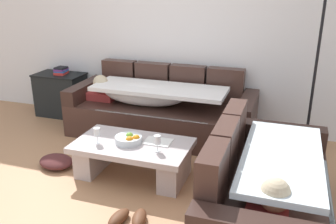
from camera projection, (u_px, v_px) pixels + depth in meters
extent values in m
plane|color=#B07D55|center=(84.00, 194.00, 3.58)|extent=(14.00, 14.00, 0.00)
cube|color=white|center=(159.00, 27.00, 5.03)|extent=(9.00, 0.10, 2.70)
cube|color=#422A23|center=(161.00, 120.00, 4.87)|extent=(2.40, 0.92, 0.42)
cube|color=#422A23|center=(120.00, 76.00, 5.28)|extent=(0.48, 0.16, 0.46)
cube|color=#422A23|center=(153.00, 79.00, 5.13)|extent=(0.48, 0.16, 0.46)
cube|color=#422A23|center=(188.00, 82.00, 4.98)|extent=(0.48, 0.16, 0.46)
cube|color=#422A23|center=(225.00, 86.00, 4.82)|extent=(0.48, 0.16, 0.46)
cube|color=#35211C|center=(86.00, 90.00, 5.09)|extent=(0.18, 0.92, 0.20)
cube|color=#35211C|center=(248.00, 107.00, 4.43)|extent=(0.18, 0.92, 0.20)
cube|color=#B23838|center=(103.00, 95.00, 5.02)|extent=(0.36, 0.28, 0.11)
sphere|color=tan|center=(101.00, 85.00, 4.93)|extent=(0.21, 0.21, 0.21)
sphere|color=#CCB793|center=(101.00, 82.00, 4.92)|extent=(0.20, 0.20, 0.20)
ellipsoid|color=white|center=(144.00, 94.00, 4.77)|extent=(1.10, 0.44, 0.28)
cube|color=white|center=(159.00, 89.00, 4.65)|extent=(1.70, 0.60, 0.05)
cube|color=white|center=(149.00, 131.00, 4.47)|extent=(1.44, 0.04, 0.38)
cube|color=#422A23|center=(267.00, 205.00, 3.05)|extent=(0.92, 1.80, 0.42)
cube|color=#422A23|center=(212.00, 179.00, 2.59)|extent=(0.16, 0.45, 0.46)
cube|color=#422A23|center=(225.00, 151.00, 3.02)|extent=(0.16, 0.45, 0.46)
cube|color=#422A23|center=(234.00, 129.00, 3.44)|extent=(0.16, 0.45, 0.46)
cube|color=#35211C|center=(277.00, 134.00, 3.67)|extent=(0.92, 0.18, 0.20)
cube|color=#B23838|center=(266.00, 216.00, 2.48)|extent=(0.28, 0.36, 0.11)
sphere|color=#936B4C|center=(275.00, 196.00, 2.41)|extent=(0.21, 0.21, 0.21)
sphere|color=#CCB793|center=(275.00, 192.00, 2.40)|extent=(0.20, 0.20, 0.20)
ellipsoid|color=silver|center=(279.00, 164.00, 2.99)|extent=(0.44, 0.88, 0.28)
cube|color=silver|center=(282.00, 158.00, 2.88)|extent=(0.60, 1.32, 0.05)
cube|color=silver|center=(325.00, 213.00, 2.91)|extent=(0.04, 1.12, 0.38)
cube|color=#B9ADAE|center=(132.00, 146.00, 3.81)|extent=(1.20, 0.68, 0.06)
cube|color=#B9ADAE|center=(94.00, 156.00, 4.01)|extent=(0.20, 0.54, 0.32)
cube|color=#B9ADAE|center=(175.00, 169.00, 3.73)|extent=(0.20, 0.54, 0.32)
cylinder|color=silver|center=(128.00, 140.00, 3.79)|extent=(0.28, 0.28, 0.07)
sphere|color=orange|center=(136.00, 138.00, 3.75)|extent=(0.08, 0.08, 0.08)
sphere|color=orange|center=(130.00, 140.00, 3.72)|extent=(0.08, 0.08, 0.08)
sphere|color=#659E30|center=(130.00, 136.00, 3.81)|extent=(0.08, 0.08, 0.08)
cylinder|color=silver|center=(98.00, 143.00, 3.79)|extent=(0.06, 0.06, 0.01)
cylinder|color=silver|center=(97.00, 139.00, 3.78)|extent=(0.01, 0.01, 0.07)
cylinder|color=silver|center=(97.00, 132.00, 3.75)|extent=(0.07, 0.07, 0.08)
cylinder|color=silver|center=(157.00, 151.00, 3.61)|extent=(0.06, 0.06, 0.01)
cylinder|color=silver|center=(157.00, 147.00, 3.60)|extent=(0.01, 0.01, 0.07)
cylinder|color=silver|center=(157.00, 140.00, 3.57)|extent=(0.07, 0.07, 0.08)
cube|color=white|center=(158.00, 142.00, 3.81)|extent=(0.28, 0.22, 0.01)
cube|color=black|center=(61.00, 95.00, 5.56)|extent=(0.70, 0.42, 0.62)
cube|color=black|center=(59.00, 75.00, 5.45)|extent=(0.72, 0.44, 0.02)
cube|color=red|center=(61.00, 73.00, 5.44)|extent=(0.17, 0.22, 0.04)
cube|color=#2D569E|center=(61.00, 71.00, 5.42)|extent=(0.18, 0.20, 0.02)
cube|color=#72337F|center=(61.00, 69.00, 5.43)|extent=(0.15, 0.22, 0.02)
cube|color=black|center=(61.00, 68.00, 5.41)|extent=(0.15, 0.17, 0.03)
cylinder|color=black|center=(304.00, 152.00, 4.44)|extent=(0.28, 0.28, 0.02)
cylinder|color=black|center=(314.00, 78.00, 4.12)|extent=(0.03, 0.03, 1.80)
ellipsoid|color=#59331E|center=(119.00, 218.00, 3.16)|extent=(0.16, 0.29, 0.09)
ellipsoid|color=#59331E|center=(139.00, 218.00, 3.15)|extent=(0.17, 0.29, 0.09)
ellipsoid|color=#4C2323|center=(56.00, 162.00, 4.09)|extent=(0.46, 0.40, 0.12)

